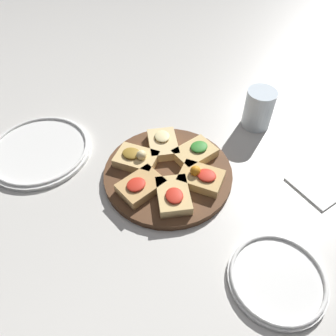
% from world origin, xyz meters
% --- Properties ---
extents(ground_plane, '(3.00, 3.00, 0.00)m').
position_xyz_m(ground_plane, '(0.00, 0.00, 0.00)').
color(ground_plane, beige).
extents(serving_board, '(0.30, 0.30, 0.02)m').
position_xyz_m(serving_board, '(0.00, 0.00, 0.01)').
color(serving_board, '#51331E').
rests_on(serving_board, ground_plane).
extents(focaccia_slice_0, '(0.12, 0.10, 0.03)m').
position_xyz_m(focaccia_slice_0, '(0.07, -0.04, 0.03)').
color(focaccia_slice_0, '#E5C689').
rests_on(focaccia_slice_0, serving_board).
extents(focaccia_slice_1, '(0.12, 0.11, 0.04)m').
position_xyz_m(focaccia_slice_1, '(0.07, 0.04, 0.03)').
color(focaccia_slice_1, '#DBB775').
rests_on(focaccia_slice_1, serving_board).
extents(focaccia_slice_2, '(0.08, 0.10, 0.03)m').
position_xyz_m(focaccia_slice_2, '(-0.01, 0.08, 0.03)').
color(focaccia_slice_2, tan).
rests_on(focaccia_slice_2, serving_board).
extents(focaccia_slice_3, '(0.12, 0.11, 0.03)m').
position_xyz_m(focaccia_slice_3, '(-0.07, 0.04, 0.03)').
color(focaccia_slice_3, '#DBB775').
rests_on(focaccia_slice_3, serving_board).
extents(focaccia_slice_4, '(0.12, 0.11, 0.04)m').
position_xyz_m(focaccia_slice_4, '(-0.07, -0.04, 0.03)').
color(focaccia_slice_4, tan).
rests_on(focaccia_slice_4, serving_board).
extents(focaccia_slice_5, '(0.07, 0.10, 0.03)m').
position_xyz_m(focaccia_slice_5, '(0.00, -0.08, 0.03)').
color(focaccia_slice_5, '#DBB775').
rests_on(focaccia_slice_5, serving_board).
extents(plate_left, '(0.18, 0.18, 0.02)m').
position_xyz_m(plate_left, '(-0.32, -0.01, 0.01)').
color(plate_left, white).
rests_on(plate_left, ground_plane).
extents(plate_right, '(0.26, 0.26, 0.02)m').
position_xyz_m(plate_right, '(0.26, 0.22, 0.01)').
color(plate_right, white).
rests_on(plate_right, ground_plane).
extents(water_glass, '(0.08, 0.08, 0.11)m').
position_xyz_m(water_glass, '(0.01, -0.31, 0.05)').
color(water_glass, silver).
rests_on(water_glass, ground_plane).
extents(napkin_stack, '(0.12, 0.10, 0.01)m').
position_xyz_m(napkin_stack, '(-0.23, -0.26, 0.00)').
color(napkin_stack, white).
rests_on(napkin_stack, ground_plane).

